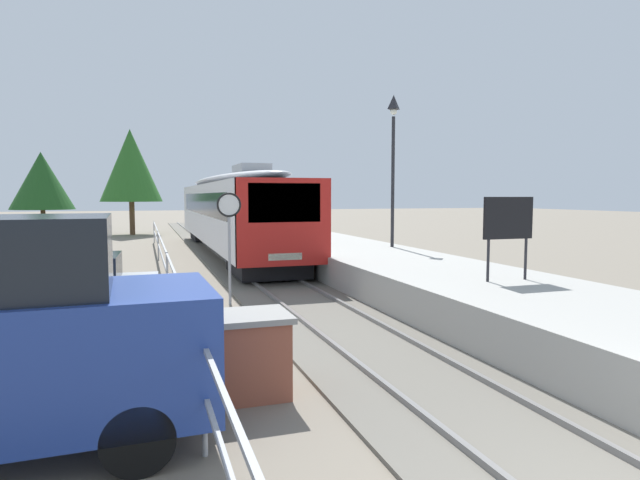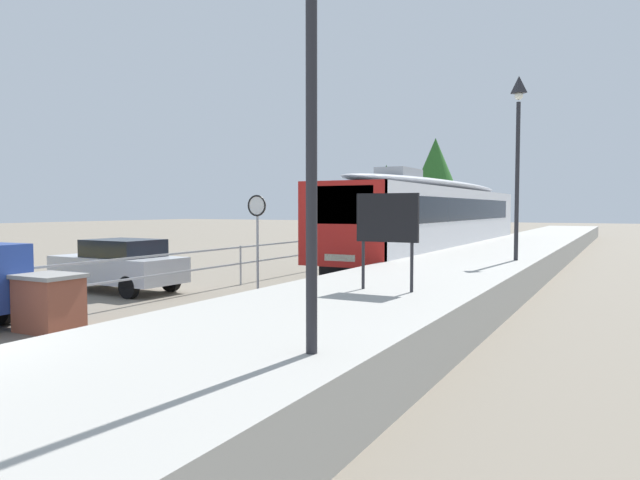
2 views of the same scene
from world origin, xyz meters
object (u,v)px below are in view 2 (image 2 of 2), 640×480
(platform_lamp_mid_platform, at_px, (518,133))
(brick_utility_cabinet, at_px, (49,302))
(parked_hatchback_silver, at_px, (119,265))
(speed_limit_sign, at_px, (257,219))
(commuter_train, at_px, (437,215))
(platform_notice_board, at_px, (387,221))

(platform_lamp_mid_platform, height_order, brick_utility_cabinet, platform_lamp_mid_platform)
(parked_hatchback_silver, bearing_deg, speed_limit_sign, 23.78)
(platform_lamp_mid_platform, xyz_separation_m, brick_utility_cabinet, (-7.17, -10.20, -4.05))
(platform_lamp_mid_platform, relative_size, speed_limit_sign, 1.91)
(commuter_train, height_order, platform_lamp_mid_platform, platform_lamp_mid_platform)
(parked_hatchback_silver, bearing_deg, commuter_train, 66.96)
(platform_lamp_mid_platform, relative_size, platform_notice_board, 2.97)
(speed_limit_sign, bearing_deg, platform_notice_board, -34.52)
(platform_lamp_mid_platform, bearing_deg, speed_limit_sign, -148.08)
(commuter_train, xyz_separation_m, platform_lamp_mid_platform, (4.58, -7.40, 2.48))
(platform_lamp_mid_platform, xyz_separation_m, speed_limit_sign, (-6.42, -4.00, -2.50))
(platform_notice_board, relative_size, brick_utility_cabinet, 1.49)
(platform_notice_board, distance_m, speed_limit_sign, 6.54)
(commuter_train, bearing_deg, parked_hatchback_silver, -113.04)
(brick_utility_cabinet, bearing_deg, platform_lamp_mid_platform, 54.90)
(speed_limit_sign, xyz_separation_m, brick_utility_cabinet, (-0.75, -6.20, -1.55))
(platform_lamp_mid_platform, height_order, parked_hatchback_silver, platform_lamp_mid_platform)
(commuter_train, distance_m, parked_hatchback_silver, 14.23)
(brick_utility_cabinet, height_order, parked_hatchback_silver, parked_hatchback_silver)
(platform_lamp_mid_platform, distance_m, platform_notice_board, 8.15)
(commuter_train, height_order, parked_hatchback_silver, commuter_train)
(commuter_train, xyz_separation_m, speed_limit_sign, (-1.84, -11.40, -0.02))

